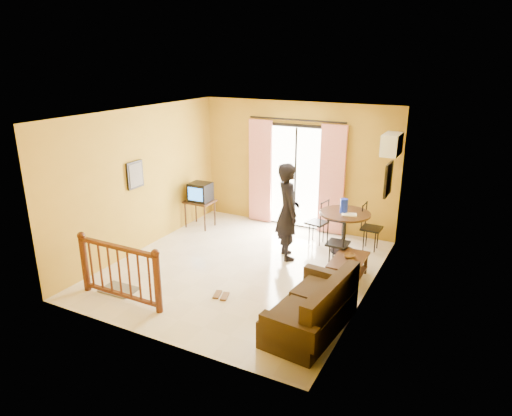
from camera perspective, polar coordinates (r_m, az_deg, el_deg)
The scene contains 19 objects.
ground at distance 8.45m, azimuth -1.67°, elevation -7.50°, with size 5.00×5.00×0.00m, color beige.
room_shell at distance 7.86m, azimuth -1.79°, elevation 3.73°, with size 5.00×5.00×5.00m.
balcony_door at distance 10.12m, azimuth 4.95°, elevation 4.01°, with size 2.25×0.14×2.46m.
tv_table at distance 10.34m, azimuth -7.04°, elevation 0.52°, with size 0.62×0.52×0.62m.
television at distance 10.24m, azimuth -6.97°, elevation 2.01°, with size 0.47×0.44×0.41m.
picture_left at distance 9.01m, azimuth -14.88°, elevation 4.03°, with size 0.05×0.42×0.52m.
dining_table at distance 9.04m, azimuth 11.01°, elevation -1.57°, with size 0.99×0.99×0.82m.
water_jug at distance 8.93m, azimuth 10.94°, elevation 0.26°, with size 0.15×0.15×0.28m, color #1327B9.
serving_tray at distance 8.87m, azimuth 11.58°, elevation -0.80°, with size 0.28×0.18×0.02m, color white.
dining_chairs at distance 9.25m, azimuth 10.52°, elevation -5.45°, with size 1.52×1.46×0.95m.
air_conditioner at distance 8.88m, azimuth 16.57°, elevation 7.65°, with size 0.31×0.60×0.40m.
botanical_print at distance 8.33m, azimuth 16.20°, elevation 3.48°, with size 0.05×0.50×0.60m.
coffee_table at distance 8.05m, azimuth 11.44°, elevation -7.12°, with size 0.52×0.93×0.41m.
bowl at distance 8.01m, azimuth 11.59°, elevation -5.94°, with size 0.20×0.20×0.06m, color brown.
sofa at distance 6.60m, azimuth 7.24°, elevation -12.63°, with size 0.95×1.79×0.82m.
standing_person at distance 8.58m, azimuth 3.99°, elevation -0.43°, with size 0.68×0.44×1.86m, color black.
stair_balustrade at distance 7.47m, azimuth -16.76°, elevation -7.21°, with size 1.63×0.13×1.04m.
doormat at distance 8.04m, azimuth -16.74°, elevation -9.73°, with size 0.60×0.40×0.02m, color #5F5B4C.
sandals at distance 7.55m, azimuth -4.39°, elevation -10.84°, with size 0.31×0.27×0.03m.
Camera 1 is at (3.70, -6.64, 3.70)m, focal length 32.00 mm.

